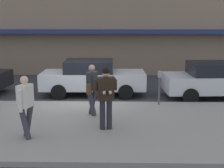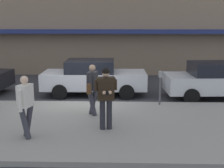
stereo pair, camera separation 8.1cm
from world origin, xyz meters
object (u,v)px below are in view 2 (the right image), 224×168
object	(u,v)px
parked_sedan_far	(219,80)
pedestrian_with_bag	(92,87)
man_texting_on_phone	(106,92)
pedestrian_in_light_coat	(25,103)
parking_meter	(160,83)
parked_sedan_mid	(94,77)

from	to	relation	value
parked_sedan_far	pedestrian_with_bag	bearing A→B (deg)	-150.00
parked_sedan_far	man_texting_on_phone	bearing A→B (deg)	-136.51
pedestrian_with_bag	parked_sedan_far	bearing A→B (deg)	30.00
man_texting_on_phone	pedestrian_in_light_coat	world-z (taller)	man_texting_on_phone
man_texting_on_phone	parked_sedan_far	bearing A→B (deg)	43.49
parked_sedan_far	pedestrian_with_bag	world-z (taller)	pedestrian_with_bag
parked_sedan_far	pedestrian_in_light_coat	bearing A→B (deg)	-142.93
parking_meter	pedestrian_with_bag	bearing A→B (deg)	-150.56
parked_sedan_mid	pedestrian_with_bag	size ratio (longest dim) A/B	2.67
man_texting_on_phone	pedestrian_with_bag	bearing A→B (deg)	110.66
parked_sedan_far	pedestrian_in_light_coat	world-z (taller)	pedestrian_in_light_coat
parked_sedan_far	parked_sedan_mid	bearing A→B (deg)	173.89
parked_sedan_far	parking_meter	size ratio (longest dim) A/B	3.61
pedestrian_in_light_coat	pedestrian_with_bag	bearing A→B (deg)	52.88
man_texting_on_phone	parked_sedan_mid	bearing A→B (deg)	99.33
parked_sedan_far	pedestrian_with_bag	size ratio (longest dim) A/B	2.69
parked_sedan_mid	man_texting_on_phone	distance (m)	4.92
parked_sedan_mid	parking_meter	distance (m)	3.41
parked_sedan_mid	pedestrian_in_light_coat	bearing A→B (deg)	-103.21
man_texting_on_phone	pedestrian_with_bag	xyz separation A→B (m)	(-0.52, 1.37, -0.14)
pedestrian_in_light_coat	parking_meter	world-z (taller)	pedestrian_in_light_coat
parked_sedan_mid	parking_meter	size ratio (longest dim) A/B	3.57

